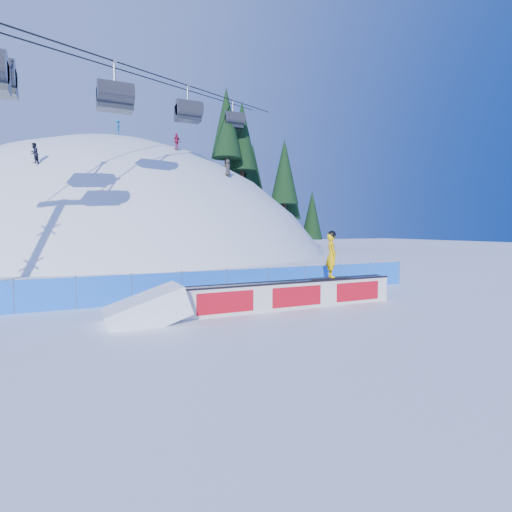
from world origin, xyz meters
name	(u,v)px	position (x,y,z in m)	size (l,w,h in m)	color
ground	(247,321)	(0.00, 0.00, 0.00)	(160.00, 160.00, 0.00)	white
snow_hill	(118,389)	(0.00, 42.00, -18.00)	(64.00, 64.00, 64.00)	white
treeline	(264,172)	(20.85, 41.27, 11.22)	(19.49, 11.93, 19.79)	#332114
safety_fence	(205,285)	(0.00, 4.50, 0.60)	(22.05, 0.05, 1.30)	blue
chairlift	(178,85)	(4.74, 27.49, 16.89)	(40.80, 41.70, 22.00)	gray
rail_box	(293,295)	(2.45, 1.23, 0.52)	(8.72, 0.65, 1.05)	silver
snow_ramp	(146,323)	(-3.00, 1.21, 0.00)	(2.51, 1.67, 0.94)	white
snowboarder	(332,255)	(4.18, 1.24, 1.97)	(1.80, 0.74, 1.88)	black
distant_skiers	(137,144)	(1.15, 29.93, 11.37)	(17.83, 11.48, 6.80)	black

